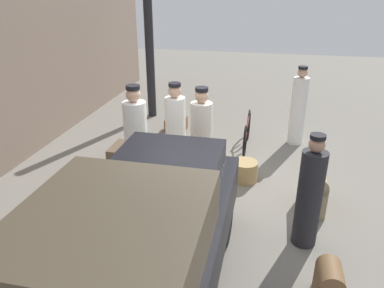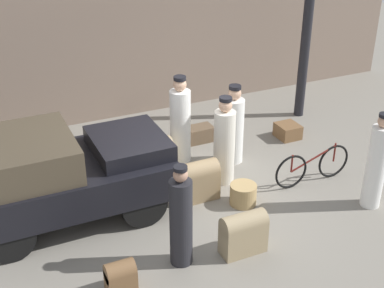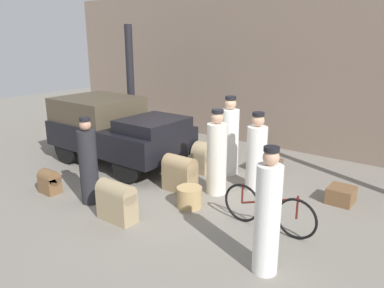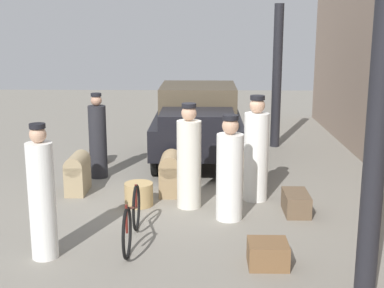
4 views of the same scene
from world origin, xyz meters
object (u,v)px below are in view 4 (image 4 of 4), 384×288
porter_standing_middle (256,153)px  trunk_umber_medium (296,203)px  porter_carrying_trunk (189,161)px  suitcase_tan_flat (98,152)px  conductor_in_dark_uniform (42,197)px  trunk_large_brown (78,172)px  porter_with_bicycle (98,139)px  suitcase_small_leather (238,171)px  trunk_barrel_dark (171,173)px  trunk_wicker_pale (268,254)px  porter_lifting_near_truck (230,173)px  bicycle (132,219)px  wicker_basket (139,194)px  truck (198,120)px

porter_standing_middle → trunk_umber_medium: (0.68, 0.62, -0.68)m
porter_standing_middle → porter_carrying_trunk: size_ratio=1.04×
suitcase_tan_flat → conductor_in_dark_uniform: bearing=2.7°
conductor_in_dark_uniform → trunk_large_brown: 2.85m
porter_with_bicycle → trunk_large_brown: bearing=-11.3°
trunk_large_brown → suitcase_small_leather: size_ratio=0.98×
trunk_large_brown → trunk_barrel_dark: bearing=88.4°
porter_carrying_trunk → trunk_umber_medium: bearing=81.4°
trunk_wicker_pale → trunk_umber_medium: (-1.98, 0.69, 0.01)m
suitcase_small_leather → suitcase_tan_flat: suitcase_small_leather is taller
porter_lifting_near_truck → trunk_barrel_dark: size_ratio=2.20×
suitcase_tan_flat → trunk_umber_medium: (3.07, 3.89, -0.09)m
porter_with_bicycle → conductor_in_dark_uniform: 3.80m
bicycle → trunk_barrel_dark: trunk_barrel_dark is taller
bicycle → porter_lifting_near_truck: 1.79m
bicycle → wicker_basket: bearing=-176.5°
porter_standing_middle → trunk_umber_medium: bearing=42.2°
porter_standing_middle → suitcase_tan_flat: (-2.39, -3.28, -0.59)m
trunk_large_brown → porter_lifting_near_truck: bearing=64.5°
trunk_barrel_dark → suitcase_small_leather: (-0.26, 1.25, -0.04)m
trunk_wicker_pale → truck: bearing=-169.8°
truck → trunk_large_brown: size_ratio=4.91×
bicycle → porter_with_bicycle: 3.51m
trunk_wicker_pale → trunk_umber_medium: bearing=160.7°
porter_carrying_trunk → porter_with_bicycle: bearing=-132.7°
conductor_in_dark_uniform → bicycle: bearing=114.3°
wicker_basket → porter_carrying_trunk: porter_carrying_trunk is taller
trunk_wicker_pale → trunk_umber_medium: trunk_umber_medium is taller
truck → trunk_large_brown: 3.33m
trunk_barrel_dark → trunk_umber_medium: trunk_barrel_dark is taller
porter_carrying_trunk → porter_lifting_near_truck: bearing=49.4°
porter_with_bicycle → porter_standing_middle: bearing=66.5°
truck → bicycle: size_ratio=2.11×
trunk_umber_medium → trunk_barrel_dark: bearing=-114.3°
truck → trunk_barrel_dark: truck is taller
porter_standing_middle → porter_carrying_trunk: (0.41, -1.17, -0.03)m
bicycle → porter_standing_middle: size_ratio=0.91×
trunk_large_brown → porter_standing_middle: bearing=84.1°
porter_with_bicycle → trunk_wicker_pale: 5.02m
conductor_in_dark_uniform → trunk_umber_medium: bearing=116.0°
bicycle → suitcase_small_leather: size_ratio=2.29×
porter_standing_middle → suitcase_small_leather: bearing=-153.9°
trunk_barrel_dark → porter_with_bicycle: bearing=-124.3°
porter_lifting_near_truck → trunk_umber_medium: (-0.30, 1.12, -0.59)m
wicker_basket → porter_with_bicycle: (-1.69, -1.02, 0.60)m
bicycle → suitcase_tan_flat: size_ratio=3.36×
porter_standing_middle → trunk_large_brown: porter_standing_middle is taller
bicycle → trunk_barrel_dark: size_ratio=2.21×
porter_lifting_near_truck → conductor_in_dark_uniform: 2.95m
porter_standing_middle → porter_lifting_near_truck: porter_standing_middle is taller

